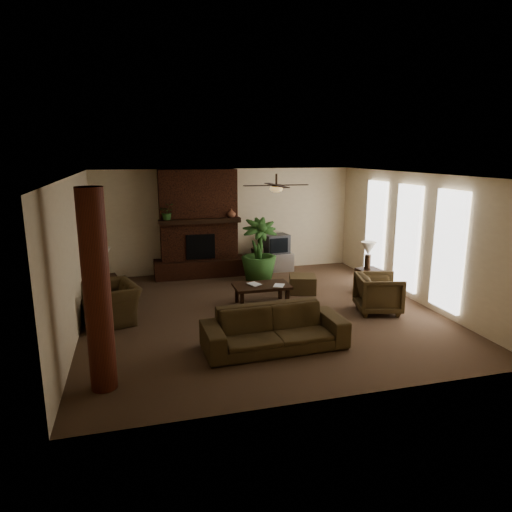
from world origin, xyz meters
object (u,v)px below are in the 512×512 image
object	(u,v)px
log_column	(97,292)
armchair_left	(109,297)
floor_vase	(257,258)
lamp_left	(103,257)
armchair_right	(379,292)
floor_plant	(259,264)
sofa	(274,322)
tv_stand	(277,262)
side_table_right	(369,281)
ottoman	(303,284)
lamp_right	(368,250)
side_table_left	(106,289)
coffee_table	(262,287)

from	to	relation	value
log_column	armchair_left	size ratio (longest dim) A/B	2.45
floor_vase	lamp_left	bearing A→B (deg)	-159.88
armchair_right	log_column	bearing A→B (deg)	122.55
armchair_left	floor_plant	xyz separation A→B (m)	(3.56, 2.01, -0.05)
sofa	lamp_left	size ratio (longest dim) A/B	3.66
tv_stand	side_table_right	xyz separation A→B (m)	(1.49, -2.47, 0.03)
ottoman	lamp_right	xyz separation A→B (m)	(1.47, -0.35, 0.80)
armchair_left	side_table_right	distance (m)	5.83
lamp_left	sofa	bearing A→B (deg)	-49.32
floor_vase	floor_plant	size ratio (longest dim) A/B	0.48
armchair_left	lamp_left	world-z (taller)	lamp_left
log_column	armchair_left	world-z (taller)	log_column
log_column	armchair_right	size ratio (longest dim) A/B	3.23
sofa	lamp_right	xyz separation A→B (m)	(3.04, 2.46, 0.54)
floor_plant	side_table_left	bearing A→B (deg)	-169.83
log_column	coffee_table	bearing A→B (deg)	43.03
ottoman	floor_plant	bearing A→B (deg)	120.99
floor_plant	lamp_right	bearing A→B (deg)	-35.53
coffee_table	floor_vase	size ratio (longest dim) A/B	1.56
sofa	floor_plant	distance (m)	4.11
floor_plant	side_table_left	size ratio (longest dim) A/B	2.91
sofa	side_table_left	size ratio (longest dim) A/B	4.33
floor_vase	side_table_right	distance (m)	3.13
side_table_left	lamp_right	distance (m)	6.01
lamp_right	floor_vase	bearing A→B (deg)	131.61
tv_stand	ottoman	bearing A→B (deg)	-88.91
floor_plant	lamp_left	world-z (taller)	lamp_left
lamp_right	sofa	bearing A→B (deg)	-141.03
coffee_table	floor_vase	bearing A→B (deg)	76.93
floor_plant	lamp_left	distance (m)	3.81
armchair_right	ottoman	bearing A→B (deg)	45.54
armchair_left	floor_plant	size ratio (longest dim) A/B	0.71
ottoman	tv_stand	world-z (taller)	tv_stand
armchair_left	tv_stand	world-z (taller)	armchair_left
ottoman	side_table_right	xyz separation A→B (m)	(1.53, -0.38, 0.08)
sofa	side_table_right	distance (m)	3.94
armchair_left	ottoman	distance (m)	4.37
sofa	floor_vase	world-z (taller)	sofa
log_column	armchair_left	distance (m)	2.81
armchair_left	lamp_right	size ratio (longest dim) A/B	1.76
armchair_left	lamp_left	size ratio (longest dim) A/B	1.76
coffee_table	lamp_right	distance (m)	2.70
log_column	tv_stand	xyz separation A→B (m)	(4.29, 5.55, -1.15)
log_column	coffee_table	world-z (taller)	log_column
ottoman	side_table_left	bearing A→B (deg)	172.87
floor_plant	lamp_right	size ratio (longest dim) A/B	2.47
coffee_table	lamp_left	world-z (taller)	lamp_left
armchair_left	armchair_right	size ratio (longest dim) A/B	1.32
coffee_table	lamp_right	size ratio (longest dim) A/B	1.85
side_table_left	armchair_right	bearing A→B (deg)	-22.12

